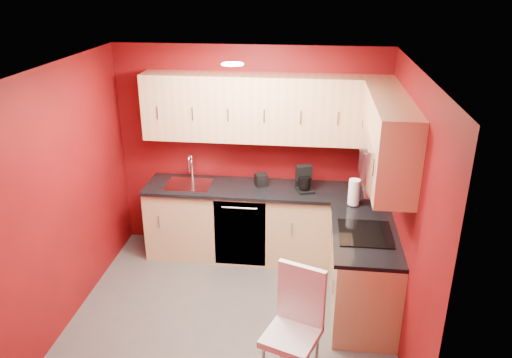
% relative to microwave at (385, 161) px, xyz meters
% --- Properties ---
extents(floor, '(3.20, 3.20, 0.00)m').
position_rel_microwave_xyz_m(floor, '(-1.39, -0.20, -1.66)').
color(floor, '#4E4B49').
rests_on(floor, ground).
extents(ceiling, '(3.20, 3.20, 0.00)m').
position_rel_microwave_xyz_m(ceiling, '(-1.39, -0.20, 0.84)').
color(ceiling, white).
rests_on(ceiling, wall_back).
extents(wall_back, '(3.20, 0.00, 3.20)m').
position_rel_microwave_xyz_m(wall_back, '(-1.39, 1.30, -0.41)').
color(wall_back, maroon).
rests_on(wall_back, floor).
extents(wall_front, '(3.20, 0.00, 3.20)m').
position_rel_microwave_xyz_m(wall_front, '(-1.39, -1.70, -0.41)').
color(wall_front, maroon).
rests_on(wall_front, floor).
extents(wall_left, '(0.00, 3.00, 3.00)m').
position_rel_microwave_xyz_m(wall_left, '(-2.99, -0.20, -0.41)').
color(wall_left, maroon).
rests_on(wall_left, floor).
extents(wall_right, '(0.00, 3.00, 3.00)m').
position_rel_microwave_xyz_m(wall_right, '(0.21, -0.20, -0.41)').
color(wall_right, maroon).
rests_on(wall_right, floor).
extents(base_cabinets_back, '(2.80, 0.60, 0.87)m').
position_rel_microwave_xyz_m(base_cabinets_back, '(-1.19, 1.00, -1.22)').
color(base_cabinets_back, tan).
rests_on(base_cabinets_back, floor).
extents(base_cabinets_right, '(0.60, 1.30, 0.87)m').
position_rel_microwave_xyz_m(base_cabinets_right, '(-0.09, 0.05, -1.22)').
color(base_cabinets_right, tan).
rests_on(base_cabinets_right, floor).
extents(countertop_back, '(2.80, 0.63, 0.04)m').
position_rel_microwave_xyz_m(countertop_back, '(-1.19, 0.99, -0.77)').
color(countertop_back, black).
rests_on(countertop_back, base_cabinets_back).
extents(countertop_right, '(0.63, 1.27, 0.04)m').
position_rel_microwave_xyz_m(countertop_right, '(-0.11, 0.04, -0.77)').
color(countertop_right, black).
rests_on(countertop_right, base_cabinets_right).
extents(upper_cabinets_back, '(2.80, 0.35, 0.75)m').
position_rel_microwave_xyz_m(upper_cabinets_back, '(-1.19, 1.13, 0.17)').
color(upper_cabinets_back, '#E2B180').
rests_on(upper_cabinets_back, wall_back).
extents(upper_cabinets_right, '(0.35, 1.55, 0.75)m').
position_rel_microwave_xyz_m(upper_cabinets_right, '(0.03, 0.24, 0.23)').
color(upper_cabinets_right, '#E2B180').
rests_on(upper_cabinets_right, wall_right).
extents(microwave, '(0.42, 0.76, 0.42)m').
position_rel_microwave_xyz_m(microwave, '(0.00, 0.00, 0.00)').
color(microwave, silver).
rests_on(microwave, upper_cabinets_right).
extents(cooktop, '(0.50, 0.55, 0.01)m').
position_rel_microwave_xyz_m(cooktop, '(-0.11, 0.00, -0.74)').
color(cooktop, black).
rests_on(cooktop, countertop_right).
extents(sink, '(0.52, 0.42, 0.35)m').
position_rel_microwave_xyz_m(sink, '(-2.09, 1.00, -0.72)').
color(sink, silver).
rests_on(sink, countertop_back).
extents(dishwasher_front, '(0.60, 0.02, 0.82)m').
position_rel_microwave_xyz_m(dishwasher_front, '(-1.44, 0.71, -1.22)').
color(dishwasher_front, black).
rests_on(dishwasher_front, base_cabinets_back).
extents(downlight, '(0.20, 0.20, 0.01)m').
position_rel_microwave_xyz_m(downlight, '(-1.39, 0.10, 0.82)').
color(downlight, white).
rests_on(downlight, ceiling).
extents(coffee_maker, '(0.24, 0.28, 0.29)m').
position_rel_microwave_xyz_m(coffee_maker, '(-0.72, 0.95, -0.60)').
color(coffee_maker, black).
rests_on(coffee_maker, countertop_back).
extents(napkin_holder, '(0.17, 0.17, 0.14)m').
position_rel_microwave_xyz_m(napkin_holder, '(-1.24, 1.06, -0.68)').
color(napkin_holder, black).
rests_on(napkin_holder, countertop_back).
extents(paper_towel, '(0.21, 0.21, 0.29)m').
position_rel_microwave_xyz_m(paper_towel, '(-0.19, 0.65, -0.60)').
color(paper_towel, white).
rests_on(paper_towel, countertop_right).
extents(dining_chair, '(0.54, 0.56, 1.03)m').
position_rel_microwave_xyz_m(dining_chair, '(-0.76, -1.01, -1.14)').
color(dining_chair, white).
rests_on(dining_chair, floor).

